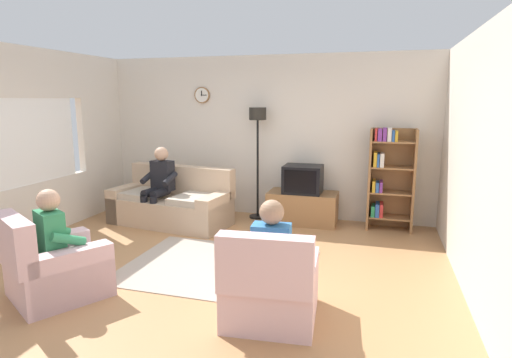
% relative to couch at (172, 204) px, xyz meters
% --- Properties ---
extents(ground_plane, '(12.00, 12.00, 0.00)m').
position_rel_couch_xyz_m(ground_plane, '(1.28, -1.63, -0.31)').
color(ground_plane, '#B27F51').
extents(back_wall_assembly, '(6.20, 0.17, 2.70)m').
position_rel_couch_xyz_m(back_wall_assembly, '(1.28, 1.03, 1.04)').
color(back_wall_assembly, silver).
rests_on(back_wall_assembly, ground_plane).
extents(left_wall_assembly, '(0.12, 5.80, 2.70)m').
position_rel_couch_xyz_m(left_wall_assembly, '(-1.58, -1.60, 1.03)').
color(left_wall_assembly, silver).
rests_on(left_wall_assembly, ground_plane).
extents(right_wall, '(0.12, 5.80, 2.70)m').
position_rel_couch_xyz_m(right_wall, '(4.14, -1.63, 1.04)').
color(right_wall, silver).
rests_on(right_wall, ground_plane).
extents(couch, '(2.00, 1.12, 0.90)m').
position_rel_couch_xyz_m(couch, '(0.00, 0.00, 0.00)').
color(couch, tan).
rests_on(couch, ground_plane).
extents(tv_stand, '(1.10, 0.56, 0.51)m').
position_rel_couch_xyz_m(tv_stand, '(2.02, 0.62, -0.06)').
color(tv_stand, olive).
rests_on(tv_stand, ground_plane).
extents(tv, '(0.60, 0.49, 0.44)m').
position_rel_couch_xyz_m(tv, '(2.02, 0.59, 0.42)').
color(tv, black).
rests_on(tv, tv_stand).
extents(bookshelf, '(0.68, 0.36, 1.56)m').
position_rel_couch_xyz_m(bookshelf, '(3.31, 0.69, 0.52)').
color(bookshelf, olive).
rests_on(bookshelf, ground_plane).
extents(floor_lamp, '(0.28, 0.28, 1.85)m').
position_rel_couch_xyz_m(floor_lamp, '(1.23, 0.72, 1.14)').
color(floor_lamp, black).
rests_on(floor_lamp, ground_plane).
extents(armchair_near_window, '(1.14, 1.16, 0.90)m').
position_rel_couch_xyz_m(armchair_near_window, '(0.08, -2.69, -0.02)').
color(armchair_near_window, beige).
rests_on(armchair_near_window, ground_plane).
extents(armchair_near_bookshelf, '(0.87, 0.95, 0.90)m').
position_rel_couch_xyz_m(armchair_near_bookshelf, '(2.30, -2.50, -0.02)').
color(armchair_near_bookshelf, beige).
rests_on(armchair_near_bookshelf, ground_plane).
extents(area_rug, '(2.20, 1.70, 0.01)m').
position_rel_couch_xyz_m(area_rug, '(1.39, -1.50, -0.31)').
color(area_rug, '#AD9E8E').
rests_on(area_rug, ground_plane).
extents(person_on_couch, '(0.55, 0.57, 1.24)m').
position_rel_couch_xyz_m(person_on_couch, '(-0.16, -0.11, 0.39)').
color(person_on_couch, black).
rests_on(person_on_couch, ground_plane).
extents(person_in_left_armchair, '(0.61, 0.63, 1.12)m').
position_rel_couch_xyz_m(person_in_left_armchair, '(0.13, -2.61, 0.29)').
color(person_in_left_armchair, '#338C59').
rests_on(person_in_left_armchair, ground_plane).
extents(person_in_right_armchair, '(0.54, 0.56, 1.12)m').
position_rel_couch_xyz_m(person_in_right_armchair, '(2.29, -2.41, 0.29)').
color(person_in_right_armchair, '#3372B2').
rests_on(person_in_right_armchair, ground_plane).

